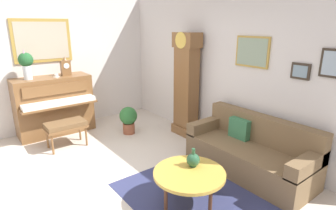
% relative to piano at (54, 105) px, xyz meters
% --- Properties ---
extents(ground_plane, '(6.40, 6.00, 0.10)m').
position_rel_piano_xyz_m(ground_plane, '(2.23, -0.06, -0.64)').
color(ground_plane, beige).
extents(wall_left, '(0.13, 4.90, 2.80)m').
position_rel_piano_xyz_m(wall_left, '(-0.37, -0.06, 0.82)').
color(wall_left, silver).
rests_on(wall_left, ground_plane).
extents(wall_back, '(5.30, 0.13, 2.80)m').
position_rel_piano_xyz_m(wall_back, '(2.25, 2.34, 0.81)').
color(wall_back, silver).
rests_on(wall_back, ground_plane).
extents(area_rug, '(2.10, 1.50, 0.01)m').
position_rel_piano_xyz_m(area_rug, '(3.47, 0.72, -0.59)').
color(area_rug, navy).
rests_on(area_rug, ground_plane).
extents(piano, '(0.87, 1.44, 1.17)m').
position_rel_piano_xyz_m(piano, '(0.00, 0.00, 0.00)').
color(piano, brown).
rests_on(piano, ground_plane).
extents(piano_bench, '(0.42, 0.70, 0.48)m').
position_rel_piano_xyz_m(piano_bench, '(0.83, -0.06, -0.19)').
color(piano_bench, brown).
rests_on(piano_bench, ground_plane).
extents(grandfather_clock, '(0.52, 0.34, 2.03)m').
position_rel_piano_xyz_m(grandfather_clock, '(1.67, 2.07, 0.37)').
color(grandfather_clock, brown).
rests_on(grandfather_clock, ground_plane).
extents(couch, '(1.90, 0.80, 0.84)m').
position_rel_piano_xyz_m(couch, '(3.40, 1.86, -0.28)').
color(couch, brown).
rests_on(couch, ground_plane).
extents(coffee_table, '(0.88, 0.88, 0.45)m').
position_rel_piano_xyz_m(coffee_table, '(3.44, 0.58, -0.17)').
color(coffee_table, gold).
rests_on(coffee_table, ground_plane).
extents(mantel_clock, '(0.13, 0.18, 0.38)m').
position_rel_piano_xyz_m(mantel_clock, '(0.00, 0.30, 0.75)').
color(mantel_clock, brown).
rests_on(mantel_clock, piano).
extents(flower_vase, '(0.26, 0.26, 0.58)m').
position_rel_piano_xyz_m(flower_vase, '(0.00, -0.40, 0.89)').
color(flower_vase, silver).
rests_on(flower_vase, piano).
extents(teacup, '(0.12, 0.12, 0.06)m').
position_rel_piano_xyz_m(teacup, '(0.07, 0.08, 0.60)').
color(teacup, white).
rests_on(teacup, piano).
extents(green_jug, '(0.17, 0.17, 0.24)m').
position_rel_piano_xyz_m(green_jug, '(3.36, 0.71, -0.05)').
color(green_jug, '#234C33').
rests_on(green_jug, coffee_table).
extents(potted_plant, '(0.36, 0.36, 0.56)m').
position_rel_piano_xyz_m(potted_plant, '(0.95, 1.15, -0.27)').
color(potted_plant, '#935138').
rests_on(potted_plant, ground_plane).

